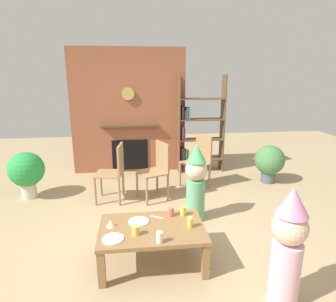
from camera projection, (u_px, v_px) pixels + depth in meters
ground_plane at (160, 237)px, 3.58m from camera, size 12.00×12.00×0.00m
brick_fireplace_feature at (129, 112)px, 5.72m from camera, size 2.20×0.28×2.40m
bookshelf at (197, 128)px, 5.77m from camera, size 0.90×0.28×1.90m
coffee_table at (152, 232)px, 3.02m from camera, size 1.07×0.70×0.41m
paper_cup_near_left at (160, 237)px, 2.72m from camera, size 0.06×0.06×0.11m
paper_cup_near_right at (183, 211)px, 3.25m from camera, size 0.06×0.06×0.10m
paper_cup_center at (171, 212)px, 3.23m from camera, size 0.07×0.07×0.10m
paper_cup_far_left at (190, 222)px, 2.99m from camera, size 0.06×0.06×0.10m
paper_cup_far_right at (136, 230)px, 2.85m from camera, size 0.07×0.07×0.09m
paper_plate_front at (113, 239)px, 2.78m from camera, size 0.21×0.21×0.01m
paper_plate_rear at (139, 221)px, 3.10m from camera, size 0.22×0.22×0.01m
birthday_cake_slice at (111, 223)px, 3.01m from camera, size 0.10×0.10×0.07m
table_fork at (157, 217)px, 3.21m from camera, size 0.14×0.09×0.01m
child_with_cone_hat at (288, 244)px, 2.43m from camera, size 0.30×0.30×1.07m
child_in_pink at (196, 181)px, 3.89m from camera, size 0.29×0.29×1.05m
dining_chair_left at (115, 169)px, 4.47m from camera, size 0.45×0.45×0.90m
dining_chair_middle at (157, 167)px, 4.57m from camera, size 0.52×0.52×0.90m
dining_chair_right at (199, 158)px, 5.04m from camera, size 0.54×0.54×0.90m
potted_plant_tall at (269, 161)px, 5.27m from camera, size 0.53×0.53×0.69m
potted_plant_short at (26, 171)px, 4.60m from camera, size 0.55×0.55×0.75m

